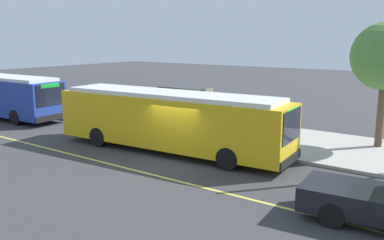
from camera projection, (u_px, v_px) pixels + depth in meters
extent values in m
plane|color=#38383A|center=(177.00, 160.00, 18.74)|extent=(120.00, 120.00, 0.00)
cube|color=#A8A399|center=(241.00, 134.00, 23.51)|extent=(44.00, 6.40, 0.15)
cube|color=#E0D64C|center=(145.00, 173.00, 16.99)|extent=(36.00, 0.14, 0.01)
cube|color=gold|center=(169.00, 121.00, 19.94)|extent=(12.34, 3.39, 2.40)
cube|color=silver|center=(169.00, 94.00, 19.69)|extent=(11.35, 3.07, 0.20)
cube|color=black|center=(292.00, 126.00, 16.71)|extent=(0.19, 2.17, 1.34)
cube|color=black|center=(184.00, 111.00, 20.96)|extent=(10.70, 0.79, 1.06)
cube|color=black|center=(184.00, 135.00, 21.21)|extent=(11.56, 0.84, 0.28)
cube|color=#26D83F|center=(293.00, 111.00, 16.60)|extent=(0.13, 1.40, 0.24)
cube|color=black|center=(291.00, 160.00, 16.99)|extent=(0.25, 2.50, 0.36)
cylinder|color=black|center=(250.00, 147.00, 19.17)|extent=(1.02, 0.35, 1.00)
cylinder|color=black|center=(228.00, 159.00, 17.24)|extent=(1.02, 0.35, 1.00)
cylinder|color=black|center=(128.00, 129.00, 22.99)|extent=(1.02, 0.35, 1.00)
cylinder|color=black|center=(98.00, 137.00, 21.06)|extent=(1.02, 0.35, 1.00)
cube|color=black|center=(51.00, 95.00, 25.82)|extent=(0.14, 2.17, 1.34)
cube|color=black|center=(15.00, 89.00, 29.91)|extent=(9.85, 0.49, 1.06)
cube|color=yellow|center=(17.00, 106.00, 30.16)|extent=(10.63, 0.52, 0.28)
cube|color=#26D83F|center=(50.00, 86.00, 25.71)|extent=(0.09, 1.40, 0.24)
cube|color=black|center=(52.00, 117.00, 26.10)|extent=(0.20, 2.50, 0.36)
cylinder|color=black|center=(46.00, 112.00, 28.21)|extent=(1.01, 0.33, 1.00)
cylinder|color=black|center=(16.00, 117.00, 26.31)|extent=(1.01, 0.33, 1.00)
cylinder|color=black|center=(344.00, 195.00, 13.53)|extent=(0.78, 0.31, 0.76)
cylinder|color=black|center=(332.00, 215.00, 12.01)|extent=(0.78, 0.31, 0.76)
cylinder|color=#333338|center=(208.00, 108.00, 24.64)|extent=(0.10, 0.10, 2.40)
cylinder|color=#333338|center=(195.00, 111.00, 23.60)|extent=(0.10, 0.10, 2.40)
cylinder|color=#333338|center=(174.00, 104.00, 26.12)|extent=(0.10, 0.10, 2.40)
cylinder|color=#333338|center=(161.00, 107.00, 25.09)|extent=(0.10, 0.10, 2.40)
cube|color=#333338|center=(184.00, 87.00, 24.62)|extent=(2.90, 1.60, 0.08)
cube|color=#4C606B|center=(190.00, 106.00, 25.38)|extent=(2.47, 0.04, 2.16)
cube|color=navy|center=(167.00, 106.00, 25.61)|extent=(0.06, 1.11, 1.82)
cube|color=brown|center=(187.00, 120.00, 24.90)|extent=(1.60, 0.44, 0.06)
cube|color=brown|center=(190.00, 115.00, 25.03)|extent=(1.60, 0.05, 0.44)
cube|color=#333338|center=(178.00, 122.00, 25.35)|extent=(0.08, 0.40, 0.45)
cube|color=#333338|center=(197.00, 125.00, 24.53)|extent=(0.08, 0.40, 0.45)
cylinder|color=#333338|center=(209.00, 114.00, 21.67)|extent=(0.07, 0.07, 2.80)
cube|color=white|center=(209.00, 93.00, 21.44)|extent=(0.44, 0.03, 0.56)
cube|color=red|center=(209.00, 93.00, 21.42)|extent=(0.40, 0.01, 0.16)
cylinder|color=#282D47|center=(164.00, 124.00, 23.86)|extent=(0.14, 0.14, 0.85)
cylinder|color=#282D47|center=(162.00, 125.00, 23.72)|extent=(0.14, 0.14, 0.85)
cube|color=#338C4C|center=(163.00, 112.00, 23.64)|extent=(0.24, 0.40, 0.62)
sphere|color=tan|center=(163.00, 105.00, 23.56)|extent=(0.22, 0.22, 0.22)
cylinder|color=brown|center=(381.00, 114.00, 20.29)|extent=(0.36, 0.36, 3.26)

